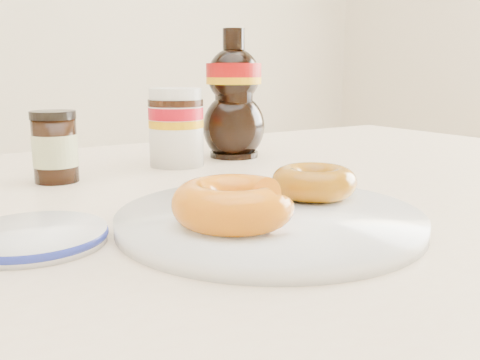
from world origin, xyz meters
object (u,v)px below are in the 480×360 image
donut_whole (314,182)px  nutella_jar (176,124)px  dark_jar (55,147)px  blue_rim_saucer (33,236)px  dining_table (233,257)px  plate (269,218)px  syrup_bottle (234,94)px  donut_bitten (234,203)px

donut_whole → nutella_jar: 0.31m
dark_jar → blue_rim_saucer: dark_jar is taller
dining_table → donut_whole: bearing=-78.1°
dining_table → donut_whole: donut_whole is taller
dark_jar → plate: bearing=-70.1°
dining_table → plate: (-0.05, -0.14, 0.09)m
dark_jar → dining_table: bearing=-46.3°
nutella_jar → dark_jar: nutella_jar is taller
plate → blue_rim_saucer: (-0.20, 0.07, -0.00)m
dining_table → plate: bearing=-109.0°
dark_jar → blue_rim_saucer: size_ratio=0.74×
syrup_bottle → dark_jar: syrup_bottle is taller
plate → donut_bitten: (-0.05, -0.02, 0.02)m
blue_rim_saucer → nutella_jar: bearing=45.2°
plate → syrup_bottle: bearing=62.4°
plate → syrup_bottle: syrup_bottle is taller
plate → syrup_bottle: size_ratio=1.37×
donut_bitten → nutella_jar: bearing=64.9°
donut_bitten → nutella_jar: 0.37m
donut_bitten → plate: bearing=11.9°
plate → nutella_jar: (0.07, 0.33, 0.05)m
nutella_jar → syrup_bottle: (0.11, 0.02, 0.04)m
dining_table → syrup_bottle: bearing=57.3°
syrup_bottle → dining_table: bearing=-122.7°
donut_whole → dark_jar: size_ratio=0.96×
plate → blue_rim_saucer: size_ratio=2.29×
donut_whole → dark_jar: dark_jar is taller
donut_bitten → donut_whole: (0.12, 0.04, -0.00)m
plate → donut_whole: bearing=18.0°
syrup_bottle → donut_whole: bearing=-108.6°
blue_rim_saucer → dining_table: bearing=17.3°
syrup_bottle → dark_jar: bearing=-171.8°
plate → nutella_jar: 0.34m
plate → blue_rim_saucer: 0.21m
nutella_jar → blue_rim_saucer: nutella_jar is taller
donut_whole → blue_rim_saucer: (-0.27, 0.04, -0.02)m
nutella_jar → syrup_bottle: syrup_bottle is taller
syrup_bottle → nutella_jar: bearing=-169.6°
dining_table → syrup_bottle: (0.14, 0.21, 0.19)m
dining_table → donut_bitten: donut_bitten is taller
nutella_jar → dark_jar: 0.18m
dark_jar → syrup_bottle: bearing=8.2°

